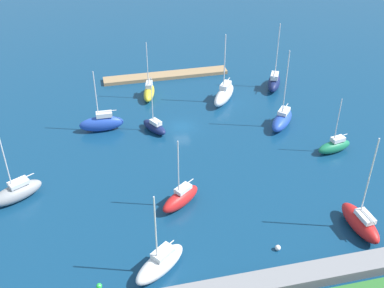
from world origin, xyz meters
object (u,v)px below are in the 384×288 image
at_px(sailboat_gray_near_pier, 17,192).
at_px(mooring_buoy_white, 278,248).
at_px(sailboat_navy_far_south, 154,126).
at_px(sailboat_red_mid_basin, 360,222).
at_px(sailboat_yellow_center_basin, 149,92).
at_px(sailboat_blue_lone_north, 282,120).
at_px(sailboat_navy_far_north, 274,82).
at_px(sailboat_red_along_channel, 181,198).
at_px(sailboat_white_by_breakwater, 224,94).
at_px(sailboat_green_off_beacon, 334,146).
at_px(pier_dock, 166,75).
at_px(sailboat_white_west_end, 160,263).
at_px(sailboat_blue_outer_mooring, 102,123).

bearing_deg(sailboat_gray_near_pier, mooring_buoy_white, 123.40).
height_order(sailboat_navy_far_south, sailboat_red_mid_basin, sailboat_red_mid_basin).
xyz_separation_m(sailboat_yellow_center_basin, sailboat_blue_lone_north, (-19.43, 14.63, 0.11)).
xyz_separation_m(sailboat_navy_far_north, sailboat_red_along_channel, (23.67, 28.53, -0.15)).
relative_size(sailboat_white_by_breakwater, sailboat_navy_far_north, 1.02).
height_order(sailboat_green_off_beacon, sailboat_blue_lone_north, sailboat_blue_lone_north).
xyz_separation_m(pier_dock, mooring_buoy_white, (-4.23, 47.93, 0.01)).
bearing_deg(sailboat_green_off_beacon, sailboat_red_mid_basin, 61.61).
bearing_deg(mooring_buoy_white, sailboat_red_mid_basin, -175.37).
bearing_deg(sailboat_navy_far_south, pier_dock, -44.48).
xyz_separation_m(sailboat_yellow_center_basin, sailboat_white_west_end, (4.99, 40.25, 0.03)).
relative_size(pier_dock, mooring_buoy_white, 36.36).
distance_m(pier_dock, sailboat_green_off_beacon, 36.78).
bearing_deg(pier_dock, sailboat_white_west_end, 78.86).
height_order(sailboat_navy_far_north, mooring_buoy_white, sailboat_navy_far_north).
relative_size(sailboat_white_west_end, sailboat_blue_lone_north, 0.81).
relative_size(sailboat_white_west_end, mooring_buoy_white, 16.20).
distance_m(sailboat_red_along_channel, sailboat_red_mid_basin, 22.01).
xyz_separation_m(sailboat_green_off_beacon, sailboat_navy_far_south, (25.19, -11.75, -0.13)).
bearing_deg(sailboat_yellow_center_basin, sailboat_blue_lone_north, 67.67).
height_order(sailboat_yellow_center_basin, sailboat_red_mid_basin, sailboat_red_mid_basin).
xyz_separation_m(pier_dock, sailboat_red_along_channel, (5.01, 37.77, 0.85)).
distance_m(sailboat_white_west_end, sailboat_blue_lone_north, 35.39).
bearing_deg(sailboat_navy_far_south, sailboat_blue_lone_north, -127.56).
bearing_deg(sailboat_navy_far_south, sailboat_yellow_center_basin, -33.41).
relative_size(sailboat_green_off_beacon, mooring_buoy_white, 13.54).
relative_size(sailboat_green_off_beacon, sailboat_red_mid_basin, 0.70).
bearing_deg(sailboat_blue_lone_north, sailboat_green_off_beacon, 69.31).
bearing_deg(sailboat_red_mid_basin, pier_dock, 13.06).
height_order(sailboat_blue_outer_mooring, sailboat_navy_far_south, sailboat_blue_outer_mooring).
bearing_deg(sailboat_white_by_breakwater, sailboat_navy_far_north, 142.12).
distance_m(sailboat_blue_outer_mooring, mooring_buoy_white, 35.58).
bearing_deg(sailboat_blue_lone_north, sailboat_red_along_channel, -12.32).
xyz_separation_m(sailboat_gray_near_pier, sailboat_navy_far_south, (-20.11, -12.62, -0.32)).
xyz_separation_m(sailboat_red_along_channel, sailboat_green_off_beacon, (-24.83, -6.79, -0.16)).
distance_m(sailboat_yellow_center_basin, sailboat_navy_far_south, 11.56).
relative_size(sailboat_white_by_breakwater, sailboat_red_along_channel, 1.25).
xyz_separation_m(sailboat_yellow_center_basin, mooring_buoy_white, (-8.69, 40.22, -0.81)).
distance_m(sailboat_gray_near_pier, sailboat_green_off_beacon, 45.30).
relative_size(sailboat_gray_near_pier, sailboat_green_off_beacon, 1.31).
bearing_deg(sailboat_red_mid_basin, sailboat_blue_outer_mooring, 38.95).
bearing_deg(sailboat_green_off_beacon, sailboat_blue_lone_north, -72.23).
height_order(sailboat_white_west_end, sailboat_blue_lone_north, sailboat_blue_lone_north).
bearing_deg(sailboat_blue_outer_mooring, sailboat_navy_far_south, 165.93).
height_order(pier_dock, sailboat_green_off_beacon, sailboat_green_off_beacon).
distance_m(sailboat_red_along_channel, mooring_buoy_white, 13.76).
distance_m(sailboat_blue_lone_north, mooring_buoy_white, 27.76).
bearing_deg(sailboat_white_west_end, sailboat_white_by_breakwater, -153.67).
bearing_deg(pier_dock, sailboat_blue_lone_north, 123.81).
xyz_separation_m(sailboat_white_west_end, sailboat_navy_far_south, (-4.07, -28.73, -0.28)).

